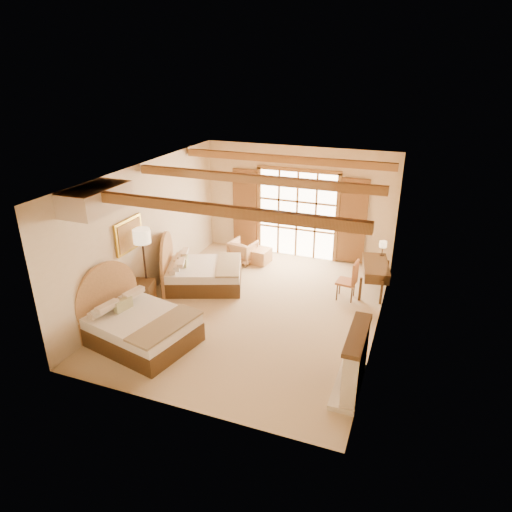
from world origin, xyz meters
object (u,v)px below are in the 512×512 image
at_px(nightstand, 142,294).
at_px(bed_far, 198,271).
at_px(bed_near, 135,324).
at_px(armchair, 243,251).
at_px(desk, 375,276).

bearing_deg(nightstand, bed_far, 50.06).
relative_size(bed_near, armchair, 3.38).
height_order(bed_near, bed_far, bed_near).
relative_size(bed_near, bed_far, 0.98).
height_order(bed_near, armchair, bed_near).
height_order(bed_far, armchair, bed_far).
xyz_separation_m(bed_far, armchair, (0.50, 1.79, -0.06)).
bearing_deg(armchair, bed_far, 83.58).
bearing_deg(desk, armchair, 161.35).
xyz_separation_m(nightstand, armchair, (1.21, 3.27, 0.00)).
height_order(bed_near, nightstand, bed_near).
distance_m(bed_far, armchair, 1.86).
xyz_separation_m(bed_near, desk, (4.28, 4.02, -0.01)).
bearing_deg(bed_near, bed_far, 102.00).
bearing_deg(bed_far, armchair, 53.26).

